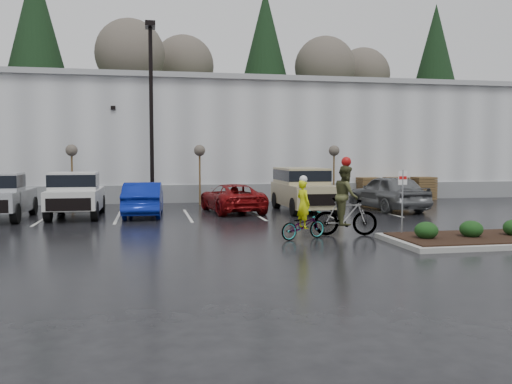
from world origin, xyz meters
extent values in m
plane|color=black|center=(0.00, 0.00, 0.00)|extent=(120.00, 120.00, 0.00)
cube|color=#ADAFB2|center=(0.00, 22.00, 3.50)|extent=(60.00, 15.00, 7.00)
cube|color=slate|center=(0.00, 14.45, 0.50)|extent=(60.00, 0.12, 1.00)
cube|color=#999B9E|center=(0.00, 22.00, 7.05)|extent=(60.50, 15.50, 0.30)
cube|color=#1C3918|center=(0.00, 45.00, 3.00)|extent=(80.00, 25.00, 6.00)
cylinder|color=black|center=(-4.00, 12.00, 4.50)|extent=(0.20, 0.20, 9.00)
cube|color=black|center=(-4.00, 12.00, 9.10)|extent=(0.50, 1.00, 0.25)
cylinder|color=brown|center=(-8.00, 13.00, 1.40)|extent=(0.10, 0.10, 2.80)
sphere|color=#443C36|center=(-8.00, 13.00, 2.90)|extent=(0.60, 0.60, 0.60)
cylinder|color=brown|center=(-1.50, 13.00, 1.40)|extent=(0.10, 0.10, 2.80)
sphere|color=#443C36|center=(-1.50, 13.00, 2.90)|extent=(0.60, 0.60, 0.60)
cylinder|color=brown|center=(6.00, 13.00, 1.40)|extent=(0.10, 0.10, 2.80)
sphere|color=#443C36|center=(6.00, 13.00, 2.90)|extent=(0.60, 0.60, 0.60)
cube|color=brown|center=(8.50, 14.00, 0.68)|extent=(1.20, 1.20, 1.35)
cube|color=brown|center=(10.20, 14.00, 0.68)|extent=(1.20, 1.20, 1.35)
cube|color=brown|center=(12.00, 14.00, 0.68)|extent=(1.20, 1.20, 1.35)
ellipsoid|color=black|center=(4.00, -1.00, 0.41)|extent=(0.70, 0.70, 0.52)
ellipsoid|color=black|center=(5.50, -1.00, 0.41)|extent=(0.70, 0.70, 0.52)
cylinder|color=gray|center=(3.80, 0.20, 1.10)|extent=(0.05, 0.05, 2.20)
cube|color=white|center=(3.80, 0.20, 1.95)|extent=(0.30, 0.02, 0.45)
cube|color=red|center=(3.80, 0.19, 1.95)|extent=(0.26, 0.02, 0.10)
imported|color=#0D1F93|center=(-4.40, 8.34, 0.74)|extent=(1.82, 4.59, 1.49)
imported|color=maroon|center=(-0.37, 9.12, 0.66)|extent=(2.78, 5.00, 1.32)
imported|color=slate|center=(7.15, 8.48, 0.86)|extent=(2.53, 5.22, 1.72)
imported|color=#3F3F44|center=(0.63, 0.65, 0.44)|extent=(1.77, 1.14, 0.88)
imported|color=#C9D70B|center=(0.63, 0.65, 1.12)|extent=(0.54, 0.66, 1.54)
sphere|color=silver|center=(0.63, 0.65, 1.90)|extent=(0.25, 0.25, 0.25)
imported|color=#3F3F44|center=(2.23, 1.11, 0.63)|extent=(2.09, 0.99, 1.26)
imported|color=#404323|center=(2.23, 1.11, 1.34)|extent=(0.71, 1.05, 1.98)
sphere|color=#990C0C|center=(2.23, 1.11, 2.46)|extent=(0.33, 0.33, 0.33)
camera|label=1|loc=(-4.17, -15.84, 2.70)|focal=38.00mm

